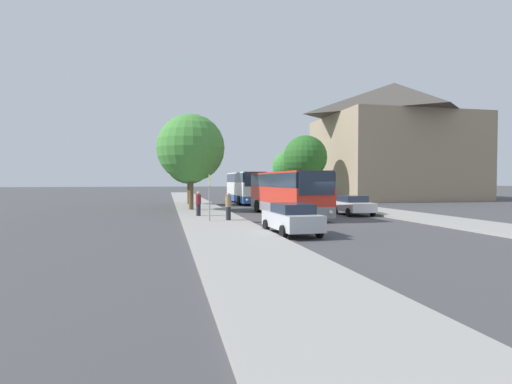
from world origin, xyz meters
TOP-DOWN VIEW (x-y plane):
  - ground_plane at (0.00, 0.00)m, footprint 300.00×300.00m
  - sidewalk_left at (-7.00, 0.00)m, footprint 4.00×120.00m
  - sidewalk_right at (7.00, 0.00)m, footprint 4.00×120.00m
  - building_right_background at (20.46, 25.89)m, footprint 18.58×15.62m
  - bus_front at (-1.33, 4.70)m, footprint 3.11×11.46m
  - bus_middle at (-1.28, 20.69)m, footprint 2.80×10.99m
  - parked_car_left_curb at (-4.09, -5.24)m, footprint 2.05×4.27m
  - parked_car_right_near at (3.72, 4.14)m, footprint 2.20×4.19m
  - bus_stop_sign at (-7.37, 0.56)m, footprint 0.08×0.45m
  - pedestrian_waiting_near at (-6.17, 0.92)m, footprint 0.36×0.36m
  - pedestrian_waiting_far at (-7.74, 4.27)m, footprint 0.36×0.36m
  - tree_left_near at (-7.87, 10.50)m, footprint 5.66×5.66m
  - tree_left_far at (-7.58, 18.57)m, footprint 5.00×5.00m
  - tree_right_near at (7.45, 33.05)m, footprint 4.30×4.30m
  - tree_right_mid at (6.73, 23.13)m, footprint 5.36×5.36m

SIDE VIEW (x-z plane):
  - ground_plane at x=0.00m, z-range 0.00..0.00m
  - sidewalk_left at x=-7.00m, z-range 0.00..0.15m
  - sidewalk_right at x=7.00m, z-range 0.00..0.15m
  - parked_car_right_near at x=3.72m, z-range 0.04..1.48m
  - parked_car_left_curb at x=-4.09m, z-range 0.04..1.53m
  - pedestrian_waiting_far at x=-7.74m, z-range 0.15..1.83m
  - pedestrian_waiting_near at x=-6.17m, z-range 0.16..1.84m
  - bus_front at x=-1.33m, z-range 0.12..3.30m
  - bus_middle at x=-1.28m, z-range 0.11..3.57m
  - bus_stop_sign at x=-7.37m, z-range 0.48..3.26m
  - tree_right_near at x=7.45m, z-range 1.33..8.03m
  - tree_left_far at x=-7.58m, z-range 1.17..8.23m
  - tree_left_near at x=-7.87m, z-range 1.29..9.25m
  - tree_right_mid at x=6.73m, z-range 1.44..9.39m
  - building_right_background at x=20.46m, z-range 0.00..15.87m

